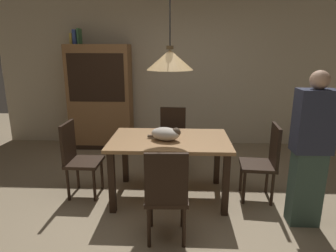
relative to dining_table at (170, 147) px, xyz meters
The scene contains 14 objects.
ground 0.79m from the dining_table, 96.25° to the right, with size 10.00×10.00×0.00m, color #998466.
back_wall 2.34m from the dining_table, 91.30° to the left, with size 6.40×0.10×2.90m, color beige.
dining_table is the anchor object (origin of this frame).
chair_left_side 1.14m from the dining_table, behind, with size 0.41×0.41×0.93m.
chair_far_back 0.89m from the dining_table, 89.69° to the left, with size 0.42×0.42×0.93m.
chair_near_front 0.89m from the dining_table, 89.79° to the right, with size 0.42×0.42×0.93m.
chair_right_side 1.14m from the dining_table, ahead, with size 0.43×0.43×0.93m.
cat_sleeping 0.19m from the dining_table, 125.08° to the right, with size 0.41×0.33×0.16m.
pendant_lamp 1.01m from the dining_table, 97.13° to the left, with size 0.52×0.52×1.30m.
hutch_bookcase 2.30m from the dining_table, 125.35° to the left, with size 1.12×0.45×1.85m.
book_yellow_short 2.86m from the dining_table, 133.17° to the left, with size 0.04×0.20×0.18m, color gold.
book_blue_wide 2.84m from the dining_table, 132.09° to the left, with size 0.06×0.24×0.24m, color #384C93.
book_green_slim 2.81m from the dining_table, 131.11° to the left, with size 0.03×0.20×0.26m, color #427A4C.
person_standing 1.51m from the dining_table, 19.57° to the right, with size 0.36×0.22×1.59m.
Camera 1 is at (0.17, -2.82, 1.78)m, focal length 31.05 mm.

